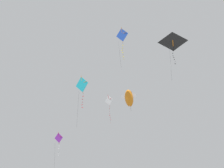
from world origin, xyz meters
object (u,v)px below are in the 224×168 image
at_px(kite_diamond_upper_right, 122,36).
at_px(kite_diamond_low_drifter, 82,85).
at_px(kite_diamond_near_right, 59,139).
at_px(kite_diamond_far_centre, 109,101).
at_px(kite_delta_near_left, 173,42).
at_px(kite_fish_mid_left, 129,98).

bearing_deg(kite_diamond_upper_right, kite_diamond_low_drifter, 164.22).
xyz_separation_m(kite_diamond_near_right, kite_diamond_far_centre, (-1.36, -6.75, 6.38)).
xyz_separation_m(kite_diamond_low_drifter, kite_diamond_near_right, (7.54, -0.98, -4.36)).
relative_size(kite_diamond_upper_right, kite_diamond_low_drifter, 0.83).
xyz_separation_m(kite_delta_near_left, kite_fish_mid_left, (4.19, 3.84, -7.03)).
xyz_separation_m(kite_fish_mid_left, kite_diamond_near_right, (9.18, 4.56, -3.40)).
height_order(kite_delta_near_left, kite_diamond_far_centre, kite_delta_near_left).
xyz_separation_m(kite_diamond_low_drifter, kite_fish_mid_left, (-1.64, -5.54, -0.97)).
bearing_deg(kite_delta_near_left, kite_diamond_low_drifter, -170.25).
bearing_deg(kite_diamond_near_right, kite_fish_mid_left, -19.50).
xyz_separation_m(kite_diamond_low_drifter, kite_diamond_far_centre, (6.18, -7.73, 2.02)).
xyz_separation_m(kite_diamond_upper_right, kite_diamond_near_right, (12.17, 1.56, -9.52)).
distance_m(kite_diamond_near_right, kite_diamond_far_centre, 9.39).
height_order(kite_diamond_upper_right, kite_diamond_far_centre, kite_diamond_upper_right).
height_order(kite_fish_mid_left, kite_diamond_far_centre, kite_diamond_far_centre).
relative_size(kite_diamond_upper_right, kite_delta_near_left, 0.86).
relative_size(kite_diamond_low_drifter, kite_fish_mid_left, 2.30).
relative_size(kite_diamond_upper_right, kite_fish_mid_left, 1.90).
height_order(kite_diamond_upper_right, kite_fish_mid_left, kite_diamond_upper_right).
bearing_deg(kite_delta_near_left, kite_diamond_near_right, 163.78).
bearing_deg(kite_fish_mid_left, kite_diamond_upper_right, -84.58).
bearing_deg(kite_diamond_near_right, kite_diamond_far_centre, 32.71).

